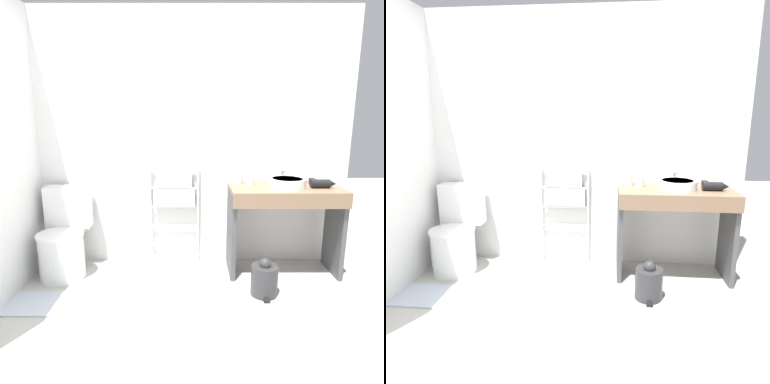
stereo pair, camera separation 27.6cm
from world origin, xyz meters
TOP-DOWN VIEW (x-y plane):
  - ground_plane at (0.00, 0.00)m, footprint 12.00×12.00m
  - wall_back at (0.00, 1.54)m, footprint 3.11×0.12m
  - toilet at (-1.15, 1.17)m, footprint 0.42×0.55m
  - towel_radiator at (-0.14, 1.43)m, footprint 0.49×0.06m
  - vanity_counter at (0.88, 1.20)m, footprint 1.00×0.50m
  - sink_basin at (0.89, 1.20)m, footprint 0.33×0.33m
  - faucet at (0.89, 1.38)m, footprint 0.02×0.10m
  - cup_near_wall at (0.47, 1.36)m, footprint 0.08×0.08m
  - cup_near_edge at (0.57, 1.30)m, footprint 0.07×0.07m
  - hair_dryer at (1.19, 1.20)m, footprint 0.22×0.18m
  - trash_bin at (0.63, 0.78)m, footprint 0.22×0.25m
  - bath_mat at (-1.18, 0.63)m, footprint 0.56×0.36m

SIDE VIEW (x-z plane):
  - ground_plane at x=0.00m, z-range 0.00..0.00m
  - bath_mat at x=-1.18m, z-range 0.00..0.01m
  - trash_bin at x=0.63m, z-range -0.02..0.30m
  - toilet at x=-1.15m, z-range -0.08..0.73m
  - vanity_counter at x=0.88m, z-range 0.15..0.98m
  - towel_radiator at x=-0.14m, z-range 0.20..1.20m
  - hair_dryer at x=1.19m, z-range 0.82..0.90m
  - sink_basin at x=0.89m, z-range 0.83..0.91m
  - cup_near_edge at x=0.57m, z-range 0.82..0.93m
  - cup_near_wall at x=0.47m, z-range 0.82..0.93m
  - faucet at x=0.89m, z-range 0.84..0.98m
  - wall_back at x=0.00m, z-range 0.00..2.42m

